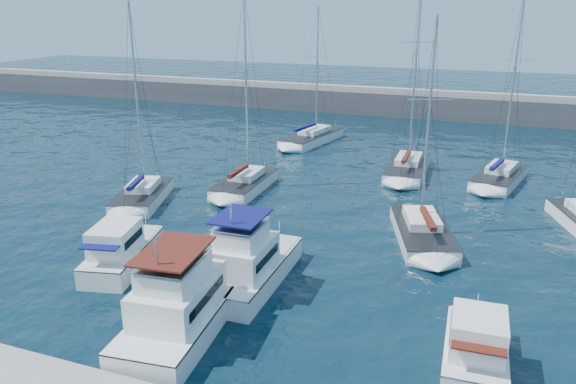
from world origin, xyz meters
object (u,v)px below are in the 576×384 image
(motor_yacht_stbd_outer, at_px, (476,351))
(motor_yacht_port_inner, at_px, (186,304))
(sailboat_mid_b, at_px, (245,183))
(sailboat_back_c, at_px, (499,177))
(sailboat_back_b, at_px, (407,168))
(motor_yacht_stbd_inner, at_px, (248,266))
(sailboat_mid_d, at_px, (422,232))
(sailboat_back_a, at_px, (312,138))
(motor_yacht_port_outer, at_px, (121,252))
(sailboat_mid_a, at_px, (142,195))

(motor_yacht_stbd_outer, bearing_deg, motor_yacht_port_inner, -177.22)
(motor_yacht_stbd_outer, relative_size, sailboat_mid_b, 0.34)
(sailboat_back_c, bearing_deg, sailboat_back_b, -166.80)
(sailboat_mid_b, distance_m, sailboat_back_c, 21.35)
(sailboat_back_b, bearing_deg, motor_yacht_stbd_outer, -77.20)
(motor_yacht_stbd_inner, distance_m, sailboat_mid_d, 12.38)
(motor_yacht_port_inner, xyz_separation_m, sailboat_mid_b, (-5.89, 19.36, -0.59))
(motor_yacht_stbd_inner, distance_m, sailboat_mid_b, 16.31)
(motor_yacht_stbd_outer, relative_size, sailboat_back_b, 0.30)
(motor_yacht_stbd_outer, height_order, sailboat_mid_b, sailboat_mid_b)
(motor_yacht_stbd_outer, relative_size, sailboat_back_a, 0.38)
(motor_yacht_port_outer, height_order, motor_yacht_stbd_outer, same)
(sailboat_mid_a, height_order, sailboat_back_a, sailboat_mid_a)
(sailboat_mid_b, bearing_deg, motor_yacht_port_outer, -94.12)
(motor_yacht_port_inner, height_order, sailboat_mid_d, sailboat_mid_d)
(motor_yacht_port_outer, xyz_separation_m, sailboat_back_c, (20.01, 24.47, -0.40))
(motor_yacht_port_inner, bearing_deg, motor_yacht_stbd_outer, -0.78)
(motor_yacht_port_inner, relative_size, motor_yacht_stbd_outer, 1.93)
(motor_yacht_port_inner, distance_m, sailboat_mid_a, 18.36)
(sailboat_mid_b, xyz_separation_m, sailboat_back_b, (11.61, 9.14, 0.01))
(sailboat_mid_d, bearing_deg, sailboat_back_c, 55.22)
(motor_yacht_port_outer, height_order, sailboat_mid_d, sailboat_mid_d)
(sailboat_back_b, bearing_deg, motor_yacht_port_inner, -103.05)
(sailboat_mid_a, relative_size, sailboat_back_c, 0.93)
(sailboat_back_a, height_order, sailboat_back_c, sailboat_back_c)
(motor_yacht_port_inner, height_order, sailboat_mid_b, sailboat_mid_b)
(sailboat_mid_a, relative_size, sailboat_mid_b, 0.94)
(motor_yacht_port_inner, relative_size, sailboat_back_a, 0.73)
(motor_yacht_stbd_outer, xyz_separation_m, sailboat_mid_b, (-18.69, 18.26, -0.40))
(motor_yacht_port_outer, bearing_deg, motor_yacht_stbd_outer, -21.35)
(motor_yacht_port_outer, height_order, sailboat_mid_b, sailboat_mid_b)
(motor_yacht_stbd_inner, relative_size, motor_yacht_stbd_outer, 1.49)
(sailboat_mid_d, xyz_separation_m, sailboat_back_c, (4.46, 14.35, 0.03))
(sailboat_mid_d, bearing_deg, sailboat_back_b, 85.11)
(sailboat_back_a, bearing_deg, motor_yacht_stbd_outer, -50.79)
(motor_yacht_port_inner, distance_m, sailboat_back_b, 29.08)
(sailboat_back_a, bearing_deg, motor_yacht_port_outer, -79.64)
(motor_yacht_stbd_outer, height_order, sailboat_mid_a, sailboat_mid_a)
(sailboat_mid_d, height_order, sailboat_back_b, sailboat_back_b)
(motor_yacht_port_inner, distance_m, sailboat_mid_d, 16.75)
(motor_yacht_stbd_inner, bearing_deg, sailboat_back_c, 61.63)
(motor_yacht_port_inner, bearing_deg, motor_yacht_port_outer, 142.92)
(motor_yacht_stbd_outer, bearing_deg, motor_yacht_stbd_inner, 161.17)
(sailboat_mid_a, distance_m, sailboat_back_c, 29.26)
(motor_yacht_stbd_inner, height_order, sailboat_mid_b, sailboat_mid_b)
(sailboat_mid_b, relative_size, sailboat_back_b, 0.88)
(sailboat_mid_d, bearing_deg, sailboat_mid_a, 163.15)
(sailboat_mid_d, bearing_deg, sailboat_back_a, 105.65)
(motor_yacht_stbd_inner, xyz_separation_m, sailboat_back_c, (12.33, 23.89, -0.59))
(motor_yacht_port_inner, relative_size, sailboat_back_c, 0.65)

